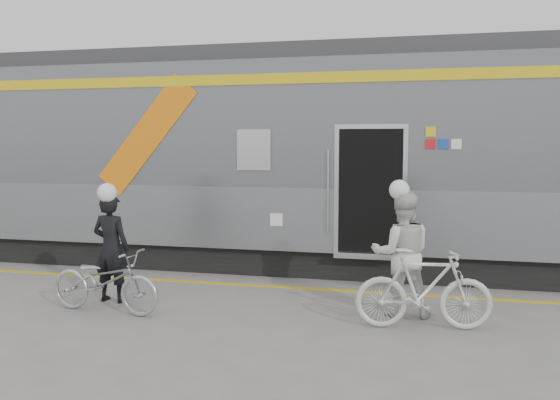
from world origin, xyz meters
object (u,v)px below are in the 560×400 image
(man, at_px, (111,248))
(bicycle_right, at_px, (424,289))
(bicycle_left, at_px, (105,281))
(woman, at_px, (402,254))

(man, height_order, bicycle_right, man)
(man, distance_m, bicycle_left, 0.69)
(man, xyz_separation_m, bicycle_left, (0.20, -0.55, -0.37))
(bicycle_left, bearing_deg, bicycle_right, -80.80)
(man, distance_m, bicycle_right, 4.55)
(woman, bearing_deg, man, -4.25)
(bicycle_left, xyz_separation_m, woman, (4.04, 0.83, 0.41))
(bicycle_left, relative_size, bicycle_right, 0.98)
(man, bearing_deg, bicycle_right, -177.90)
(bicycle_left, bearing_deg, woman, -72.87)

